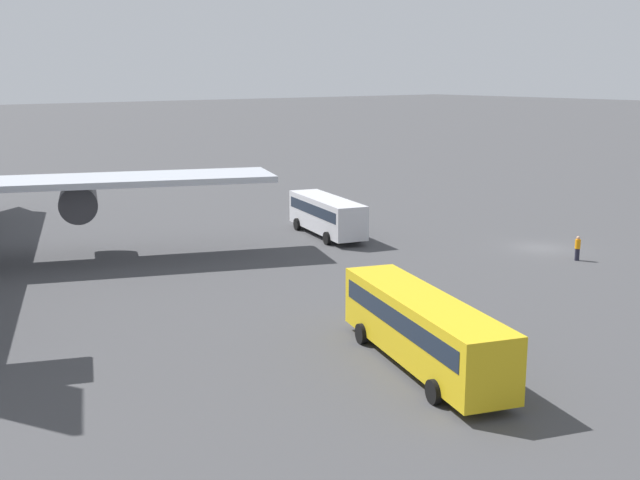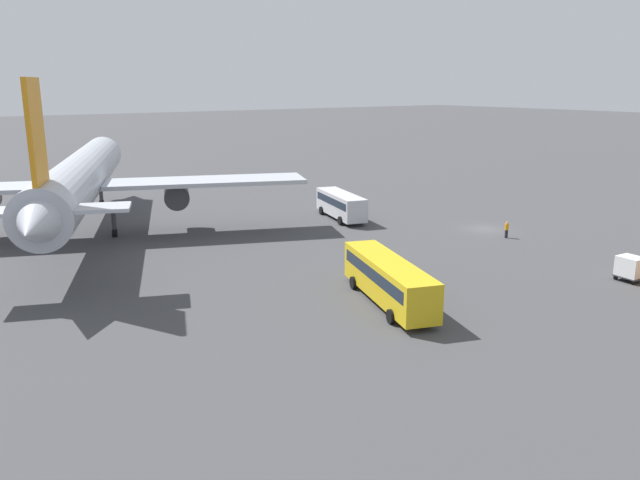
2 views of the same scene
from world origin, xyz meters
TOP-DOWN VIEW (x-y plane):
  - ground_plane at (0.00, 0.00)m, footprint 600.00×600.00m
  - airplane at (22.57, 37.07)m, footprint 51.37×45.26m
  - shuttle_bus_near at (13.55, 9.82)m, footprint 10.44×5.08m
  - shuttle_bus_far at (-12.06, 24.74)m, footprint 12.50×6.43m
  - worker_person at (-4.03, 1.35)m, footprint 0.38×0.38m
  - cargo_cart_white at (-19.42, 5.11)m, footprint 2.12×1.83m

SIDE VIEW (x-z plane):
  - ground_plane at x=0.00m, z-range 0.00..0.00m
  - worker_person at x=-4.03m, z-range 0.00..1.74m
  - cargo_cart_white at x=-19.42m, z-range 0.16..2.22m
  - shuttle_bus_near at x=13.55m, z-range 0.31..3.39m
  - shuttle_bus_far at x=-12.06m, z-range 0.32..3.56m
  - airplane at x=22.57m, z-range -2.01..14.13m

